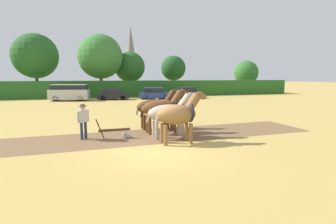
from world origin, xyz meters
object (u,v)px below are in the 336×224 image
at_px(draft_horse_lead_left, 179,114).
at_px(farmer_beside_team, 157,109).
at_px(draft_horse_trail_left, 163,108).
at_px(parked_car_center_left, 155,93).
at_px(parked_car_left, 113,94).
at_px(tree_right, 173,68).
at_px(tree_far_right, 246,73).
at_px(church_spire, 131,55).
at_px(tree_center_left, 35,56).
at_px(farmer_at_plow, 83,118).
at_px(plow, 117,132).
at_px(tree_center_right, 130,67).
at_px(parked_van, 69,92).
at_px(draft_horse_lead_right, 170,113).
at_px(tree_center, 100,57).
at_px(draft_horse_trail_right, 157,107).
at_px(parked_car_center, 188,93).

bearing_deg(draft_horse_lead_left, farmer_beside_team, 84.15).
distance_m(draft_horse_trail_left, parked_car_center_left, 22.21).
bearing_deg(parked_car_left, tree_right, 49.81).
bearing_deg(farmer_beside_team, parked_car_left, 112.24).
xyz_separation_m(tree_far_right, farmer_beside_team, (-24.80, -27.94, -2.86)).
bearing_deg(church_spire, tree_center_left, -121.08).
xyz_separation_m(tree_right, farmer_at_plow, (-14.87, -32.04, -3.53)).
height_order(church_spire, farmer_at_plow, church_spire).
bearing_deg(draft_horse_trail_left, tree_right, 69.18).
bearing_deg(draft_horse_lead_left, plow, 145.17).
relative_size(tree_center_right, plow, 4.06).
xyz_separation_m(draft_horse_trail_left, parked_van, (-6.51, 22.06, -0.31)).
height_order(draft_horse_lead_right, plow, draft_horse_lead_right).
bearing_deg(draft_horse_lead_right, draft_horse_trail_left, 90.09).
height_order(tree_center, farmer_beside_team, tree_center).
bearing_deg(farmer_beside_team, tree_center_right, 103.55).
height_order(tree_right, draft_horse_trail_left, tree_right).
bearing_deg(tree_center, draft_horse_trail_left, -85.71).
relative_size(tree_center, plow, 5.40).
relative_size(draft_horse_lead_right, parked_car_center_left, 0.63).
relative_size(farmer_beside_team, parked_car_center_left, 0.37).
height_order(tree_center, plow, tree_center).
relative_size(draft_horse_trail_left, draft_horse_trail_right, 1.00).
bearing_deg(farmer_beside_team, parked_car_center_left, 95.14).
distance_m(tree_center_left, parked_van, 10.30).
distance_m(tree_center_left, draft_horse_lead_left, 34.33).
xyz_separation_m(farmer_at_plow, parked_car_center, (13.88, 21.92, -0.30)).
relative_size(tree_center, draft_horse_trail_right, 3.29).
xyz_separation_m(tree_right, parked_car_center_left, (-5.91, -9.97, -3.82)).
height_order(church_spire, parked_car_left, church_spire).
distance_m(parked_car_left, parked_car_center_left, 5.68).
xyz_separation_m(church_spire, plow, (-9.95, -61.53, -8.63)).
height_order(tree_center_right, parked_car_left, tree_center_right).
height_order(tree_center, parked_car_left, tree_center).
bearing_deg(tree_far_right, plow, -131.27).
bearing_deg(tree_center_right, plow, -99.44).
bearing_deg(draft_horse_lead_right, farmer_at_plow, 166.68).
bearing_deg(parked_van, draft_horse_trail_right, -62.92).
relative_size(draft_horse_lead_left, parked_car_center_left, 0.59).
distance_m(parked_car_left, parked_car_center, 10.60).
height_order(church_spire, draft_horse_trail_right, church_spire).
xyz_separation_m(tree_right, church_spire, (-3.28, 29.15, 4.37)).
height_order(tree_center, parked_van, tree_center).
distance_m(tree_far_right, plow, 42.37).
bearing_deg(tree_center_right, parked_car_center_left, -77.41).
bearing_deg(church_spire, parked_car_left, -102.08).
height_order(tree_center_right, draft_horse_trail_right, tree_center_right).
bearing_deg(tree_center, tree_far_right, 3.90).
bearing_deg(parked_car_center, tree_right, 74.79).
relative_size(draft_horse_lead_right, farmer_at_plow, 1.60).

